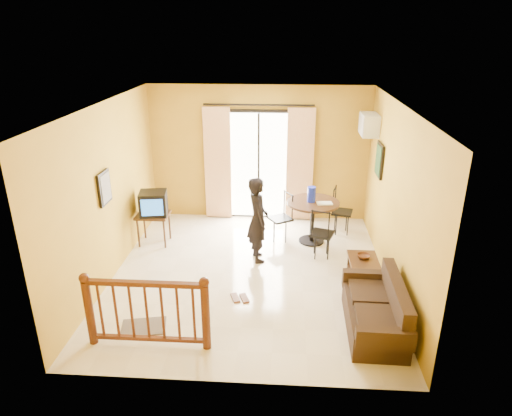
# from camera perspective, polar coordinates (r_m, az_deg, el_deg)

# --- Properties ---
(ground) EXTENTS (5.00, 5.00, 0.00)m
(ground) POSITION_cam_1_polar(r_m,az_deg,el_deg) (7.71, -0.80, -8.25)
(ground) COLOR beige
(ground) RESTS_ON ground
(room_shell) EXTENTS (5.00, 5.00, 5.00)m
(room_shell) POSITION_cam_1_polar(r_m,az_deg,el_deg) (7.02, -0.88, 3.87)
(room_shell) COLOR white
(room_shell) RESTS_ON ground
(balcony_door) EXTENTS (2.25, 0.14, 2.46)m
(balcony_door) POSITION_cam_1_polar(r_m,az_deg,el_deg) (9.49, 0.33, 5.42)
(balcony_door) COLOR black
(balcony_door) RESTS_ON ground
(tv_table) EXTENTS (0.59, 0.49, 0.59)m
(tv_table) POSITION_cam_1_polar(r_m,az_deg,el_deg) (8.77, -12.73, -1.21)
(tv_table) COLOR black
(tv_table) RESTS_ON ground
(television) EXTENTS (0.55, 0.52, 0.44)m
(television) POSITION_cam_1_polar(r_m,az_deg,el_deg) (8.65, -12.70, 0.58)
(television) COLOR black
(television) RESTS_ON tv_table
(picture_left) EXTENTS (0.05, 0.42, 0.52)m
(picture_left) POSITION_cam_1_polar(r_m,az_deg,el_deg) (7.39, -18.40, 2.42)
(picture_left) COLOR black
(picture_left) RESTS_ON room_shell
(dining_table) EXTENTS (0.99, 0.99, 0.82)m
(dining_table) POSITION_cam_1_polar(r_m,az_deg,el_deg) (8.61, 7.10, -0.25)
(dining_table) COLOR black
(dining_table) RESTS_ON ground
(water_jug) EXTENTS (0.15, 0.15, 0.29)m
(water_jug) POSITION_cam_1_polar(r_m,az_deg,el_deg) (8.50, 6.95, 1.71)
(water_jug) COLOR #1525CA
(water_jug) RESTS_ON dining_table
(serving_tray) EXTENTS (0.30, 0.21, 0.02)m
(serving_tray) POSITION_cam_1_polar(r_m,az_deg,el_deg) (8.47, 8.56, 0.58)
(serving_tray) COLOR beige
(serving_tray) RESTS_ON dining_table
(dining_chairs) EXTENTS (1.73, 1.53, 0.95)m
(dining_chairs) POSITION_cam_1_polar(r_m,az_deg,el_deg) (8.83, 7.24, -4.31)
(dining_chairs) COLOR black
(dining_chairs) RESTS_ON ground
(air_conditioner) EXTENTS (0.31, 0.60, 0.40)m
(air_conditioner) POSITION_cam_1_polar(r_m,az_deg,el_deg) (8.91, 13.93, 10.09)
(air_conditioner) COLOR silver
(air_conditioner) RESTS_ON room_shell
(botanical_print) EXTENTS (0.05, 0.50, 0.60)m
(botanical_print) POSITION_cam_1_polar(r_m,az_deg,el_deg) (8.42, 15.16, 5.81)
(botanical_print) COLOR black
(botanical_print) RESTS_ON room_shell
(coffee_table) EXTENTS (0.47, 0.84, 0.37)m
(coffee_table) POSITION_cam_1_polar(r_m,az_deg,el_deg) (7.56, 13.34, -7.41)
(coffee_table) COLOR black
(coffee_table) RESTS_ON ground
(bowl) EXTENTS (0.26, 0.26, 0.06)m
(bowl) POSITION_cam_1_polar(r_m,az_deg,el_deg) (7.60, 13.30, -5.90)
(bowl) COLOR #58301E
(bowl) RESTS_ON coffee_table
(sofa) EXTENTS (0.74, 1.54, 0.73)m
(sofa) POSITION_cam_1_polar(r_m,az_deg,el_deg) (6.52, 14.99, -12.47)
(sofa) COLOR black
(sofa) RESTS_ON ground
(standing_person) EXTENTS (0.50, 0.63, 1.52)m
(standing_person) POSITION_cam_1_polar(r_m,az_deg,el_deg) (7.86, 0.22, -1.46)
(standing_person) COLOR black
(standing_person) RESTS_ON ground
(stair_balustrade) EXTENTS (1.63, 0.13, 1.04)m
(stair_balustrade) POSITION_cam_1_polar(r_m,az_deg,el_deg) (6.03, -13.54, -12.08)
(stair_balustrade) COLOR #471E0F
(stair_balustrade) RESTS_ON ground
(doormat) EXTENTS (0.67, 0.51, 0.02)m
(doormat) POSITION_cam_1_polar(r_m,az_deg,el_deg) (6.67, -13.86, -14.22)
(doormat) COLOR #584E46
(doormat) RESTS_ON ground
(sandals) EXTENTS (0.32, 0.27, 0.03)m
(sandals) POSITION_cam_1_polar(r_m,az_deg,el_deg) (7.07, -2.03, -11.18)
(sandals) COLOR #58301E
(sandals) RESTS_ON ground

